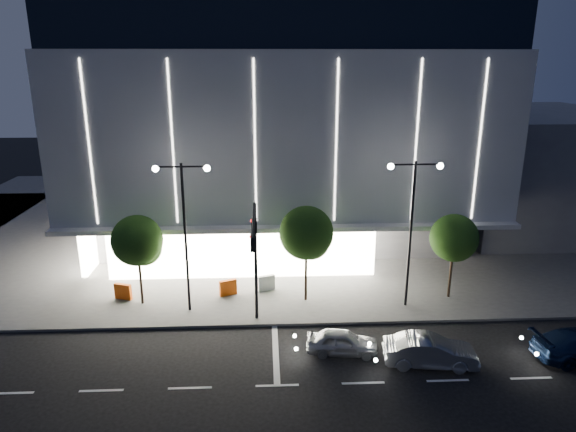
% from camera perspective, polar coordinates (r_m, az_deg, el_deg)
% --- Properties ---
extents(ground, '(160.00, 160.00, 0.00)m').
position_cam_1_polar(ground, '(26.20, -5.87, -16.46)').
color(ground, black).
rests_on(ground, ground).
extents(sidewalk_museum, '(70.00, 40.00, 0.15)m').
position_cam_1_polar(sidewalk_museum, '(48.15, 1.53, -0.36)').
color(sidewalk_museum, '#474747').
rests_on(sidewalk_museum, ground).
extents(museum, '(30.00, 25.80, 18.00)m').
position_cam_1_polar(museum, '(44.47, -0.86, 10.33)').
color(museum, '#4C4C51').
rests_on(museum, ground).
extents(annex_building, '(16.00, 20.00, 10.00)m').
position_cam_1_polar(annex_building, '(52.81, 25.04, 5.11)').
color(annex_building, '#4C4C51').
rests_on(annex_building, ground).
extents(traffic_mast, '(0.33, 5.89, 7.07)m').
position_cam_1_polar(traffic_mast, '(26.87, -3.70, -3.47)').
color(traffic_mast, black).
rests_on(traffic_mast, ground).
extents(street_lamp_west, '(3.16, 0.36, 9.00)m').
position_cam_1_polar(street_lamp_west, '(29.44, -11.46, -0.04)').
color(street_lamp_west, black).
rests_on(street_lamp_west, ground).
extents(street_lamp_east, '(3.16, 0.36, 9.00)m').
position_cam_1_polar(street_lamp_east, '(30.30, 13.62, 0.30)').
color(street_lamp_east, black).
rests_on(street_lamp_east, ground).
extents(tree_left, '(3.02, 3.02, 5.72)m').
position_cam_1_polar(tree_left, '(31.57, -16.34, -2.91)').
color(tree_left, black).
rests_on(tree_left, ground).
extents(tree_mid, '(3.25, 3.25, 6.15)m').
position_cam_1_polar(tree_mid, '(30.67, 2.09, -2.20)').
color(tree_mid, black).
rests_on(tree_mid, ground).
extents(tree_right, '(2.91, 2.91, 5.51)m').
position_cam_1_polar(tree_right, '(32.80, 17.97, -2.59)').
color(tree_right, black).
rests_on(tree_right, ground).
extents(car_lead, '(3.84, 1.94, 1.25)m').
position_cam_1_polar(car_lead, '(27.04, 6.06, -13.75)').
color(car_lead, '#9D9FA4').
rests_on(car_lead, ground).
extents(car_second, '(4.66, 2.11, 1.48)m').
position_cam_1_polar(car_second, '(26.85, 15.50, -14.28)').
color(car_second, '#999CA0').
rests_on(car_second, ground).
extents(barrier_a, '(1.12, 0.59, 1.00)m').
position_cam_1_polar(barrier_a, '(33.69, -17.86, -7.99)').
color(barrier_a, '#EA500D').
rests_on(barrier_a, sidewalk_museum).
extents(barrier_c, '(1.11, 0.66, 1.00)m').
position_cam_1_polar(barrier_c, '(32.83, -6.67, -7.91)').
color(barrier_c, '#F7560D').
rests_on(barrier_c, sidewalk_museum).
extents(barrier_d, '(1.12, 0.60, 1.00)m').
position_cam_1_polar(barrier_d, '(33.30, -2.41, -7.43)').
color(barrier_d, silver).
rests_on(barrier_d, sidewalk_museum).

